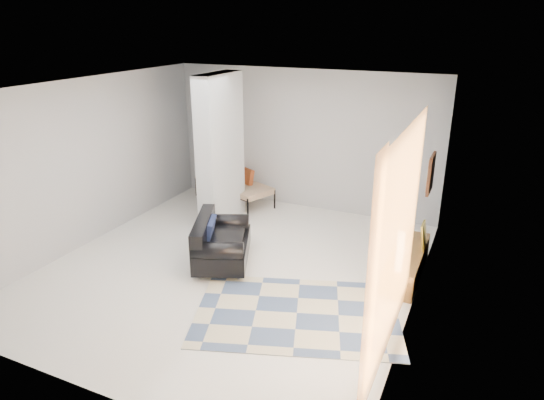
% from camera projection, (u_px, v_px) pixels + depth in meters
% --- Properties ---
extents(floor, '(6.00, 6.00, 0.00)m').
position_uv_depth(floor, '(233.00, 267.00, 7.65)').
color(floor, white).
rests_on(floor, ground).
extents(ceiling, '(6.00, 6.00, 0.00)m').
position_uv_depth(ceiling, '(227.00, 87.00, 6.67)').
color(ceiling, white).
rests_on(ceiling, wall_back).
extents(wall_back, '(6.00, 0.00, 6.00)m').
position_uv_depth(wall_back, '(303.00, 140.00, 9.71)').
color(wall_back, '#ABADB0').
rests_on(wall_back, ground).
extents(wall_front, '(6.00, 0.00, 6.00)m').
position_uv_depth(wall_front, '(76.00, 275.00, 4.60)').
color(wall_front, '#ABADB0').
rests_on(wall_front, ground).
extents(wall_left, '(0.00, 6.00, 6.00)m').
position_uv_depth(wall_left, '(89.00, 162.00, 8.23)').
color(wall_left, '#ABADB0').
rests_on(wall_left, ground).
extents(wall_right, '(0.00, 6.00, 6.00)m').
position_uv_depth(wall_right, '(422.00, 212.00, 6.09)').
color(wall_right, '#ABADB0').
rests_on(wall_right, ground).
extents(partition_column, '(0.35, 1.20, 2.80)m').
position_uv_depth(partition_column, '(220.00, 151.00, 8.95)').
color(partition_column, silver).
rests_on(partition_column, floor).
extents(hallway_door, '(0.85, 0.06, 2.04)m').
position_uv_depth(hallway_door, '(213.00, 148.00, 10.63)').
color(hallway_door, silver).
rests_on(hallway_door, floor).
extents(curtain, '(0.00, 2.55, 2.55)m').
position_uv_depth(curtain, '(398.00, 244.00, 5.12)').
color(curtain, '#FFA543').
rests_on(curtain, wall_right).
extents(wall_art, '(0.04, 0.45, 0.55)m').
position_uv_depth(wall_art, '(431.00, 174.00, 6.78)').
color(wall_art, '#3F1F11').
rests_on(wall_art, wall_right).
extents(media_console, '(0.45, 1.61, 0.80)m').
position_uv_depth(media_console, '(407.00, 263.00, 7.37)').
color(media_console, brown).
rests_on(media_console, floor).
extents(loveseat, '(1.25, 1.56, 0.76)m').
position_uv_depth(loveseat, '(219.00, 242.00, 7.67)').
color(loveseat, silver).
rests_on(loveseat, floor).
extents(daybed, '(1.94, 1.38, 0.77)m').
position_uv_depth(daybed, '(234.00, 183.00, 10.30)').
color(daybed, black).
rests_on(daybed, floor).
extents(area_rug, '(3.10, 2.54, 0.01)m').
position_uv_depth(area_rug, '(297.00, 313.00, 6.45)').
color(area_rug, beige).
rests_on(area_rug, floor).
extents(cylinder_lamp, '(0.11, 0.11, 0.58)m').
position_uv_depth(cylinder_lamp, '(400.00, 252.00, 6.63)').
color(cylinder_lamp, silver).
rests_on(cylinder_lamp, media_console).
extents(bronze_figurine, '(0.13, 0.13, 0.23)m').
position_uv_depth(bronze_figurine, '(411.00, 231.00, 7.71)').
color(bronze_figurine, black).
rests_on(bronze_figurine, media_console).
extents(vase, '(0.18, 0.18, 0.18)m').
position_uv_depth(vase, '(403.00, 250.00, 7.14)').
color(vase, silver).
rests_on(vase, media_console).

